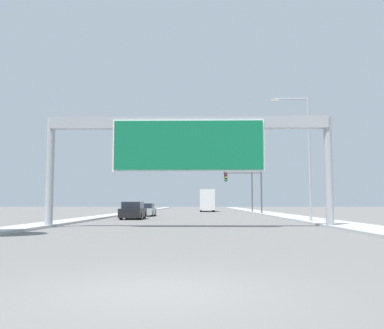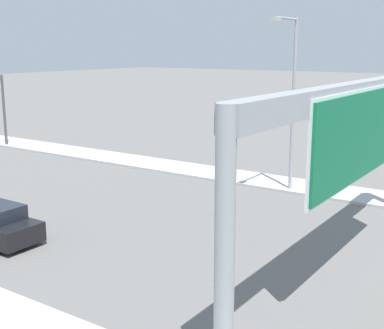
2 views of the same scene
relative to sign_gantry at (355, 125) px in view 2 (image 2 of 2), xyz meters
The scene contains 2 objects.
sign_gantry is the anchor object (origin of this frame).
street_lamp_right 10.21m from the sign_gantry, 35.96° to the left, with size 2.83×0.28×9.18m.
Camera 2 is at (-17.61, 12.44, 7.63)m, focal length 50.00 mm.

